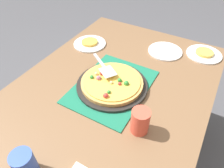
# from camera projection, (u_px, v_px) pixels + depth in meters

# --- Properties ---
(ground_plane) EXTENTS (8.00, 8.00, 0.00)m
(ground_plane) POSITION_uv_depth(u_px,v_px,m) (112.00, 156.00, 1.63)
(ground_plane) COLOR #4C4C51
(dining_table) EXTENTS (1.40, 1.00, 0.75)m
(dining_table) POSITION_uv_depth(u_px,v_px,m) (112.00, 101.00, 1.20)
(dining_table) COLOR brown
(dining_table) RESTS_ON ground_plane
(placemat) EXTENTS (0.48, 0.36, 0.01)m
(placemat) POSITION_uv_depth(u_px,v_px,m) (112.00, 86.00, 1.12)
(placemat) COLOR #196B4C
(placemat) RESTS_ON dining_table
(pizza_pan) EXTENTS (0.38, 0.38, 0.01)m
(pizza_pan) POSITION_uv_depth(u_px,v_px,m) (112.00, 85.00, 1.12)
(pizza_pan) COLOR black
(pizza_pan) RESTS_ON placemat
(pizza) EXTENTS (0.33, 0.33, 0.05)m
(pizza) POSITION_uv_depth(u_px,v_px,m) (112.00, 82.00, 1.10)
(pizza) COLOR tan
(pizza) RESTS_ON pizza_pan
(plate_near_left) EXTENTS (0.22, 0.22, 0.01)m
(plate_near_left) POSITION_uv_depth(u_px,v_px,m) (204.00, 54.00, 1.34)
(plate_near_left) COLOR white
(plate_near_left) RESTS_ON dining_table
(plate_far_right) EXTENTS (0.22, 0.22, 0.01)m
(plate_far_right) POSITION_uv_depth(u_px,v_px,m) (90.00, 44.00, 1.44)
(plate_far_right) COLOR white
(plate_far_right) RESTS_ON dining_table
(plate_side) EXTENTS (0.22, 0.22, 0.01)m
(plate_side) POSITION_uv_depth(u_px,v_px,m) (165.00, 51.00, 1.37)
(plate_side) COLOR white
(plate_side) RESTS_ON dining_table
(served_slice_left) EXTENTS (0.11, 0.11, 0.02)m
(served_slice_left) POSITION_uv_depth(u_px,v_px,m) (205.00, 52.00, 1.34)
(served_slice_left) COLOR #EAB747
(served_slice_left) RESTS_ON plate_near_left
(served_slice_right) EXTENTS (0.11, 0.11, 0.02)m
(served_slice_right) POSITION_uv_depth(u_px,v_px,m) (90.00, 42.00, 1.43)
(served_slice_right) COLOR gold
(served_slice_right) RESTS_ON plate_far_right
(cup_near) EXTENTS (0.08, 0.08, 0.12)m
(cup_near) POSITION_uv_depth(u_px,v_px,m) (140.00, 121.00, 0.88)
(cup_near) COLOR #E04C38
(cup_near) RESTS_ON dining_table
(cup_far) EXTENTS (0.08, 0.08, 0.12)m
(cup_far) POSITION_uv_depth(u_px,v_px,m) (25.00, 164.00, 0.74)
(cup_far) COLOR #3351AD
(cup_far) RESTS_ON dining_table
(pizza_server) EXTENTS (0.16, 0.21, 0.01)m
(pizza_server) POSITION_uv_depth(u_px,v_px,m) (104.00, 67.00, 1.15)
(pizza_server) COLOR silver
(pizza_server) RESTS_ON pizza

